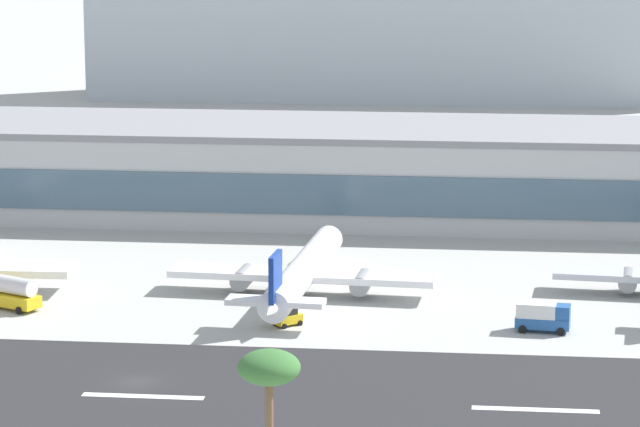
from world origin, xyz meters
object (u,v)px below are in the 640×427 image
(service_box_truck_0, at_px, (543,316))
(service_fuel_truck_1, at_px, (7,292))
(terminal_building, at_px, (337,170))
(distant_hotel_block, at_px, (385,15))
(airliner_navy_tail_gate_1, at_px, (301,274))
(palm_tree_0, at_px, (269,373))
(service_baggage_tug_2, at_px, (288,317))

(service_box_truck_0, bearing_deg, service_fuel_truck_1, -176.46)
(terminal_building, distance_m, distant_hotel_block, 139.89)
(airliner_navy_tail_gate_1, bearing_deg, palm_tree_0, -171.23)
(terminal_building, relative_size, service_baggage_tug_2, 52.67)
(terminal_building, bearing_deg, service_fuel_truck_1, -118.81)
(service_box_truck_0, bearing_deg, service_baggage_tug_2, -172.03)
(terminal_building, xyz_separation_m, service_box_truck_0, (29.38, -63.28, -5.11))
(service_fuel_truck_1, xyz_separation_m, palm_tree_0, (39.70, -60.96, 9.92))
(distant_hotel_block, relative_size, service_box_truck_0, 21.99)
(distant_hotel_block, height_order, service_baggage_tug_2, distant_hotel_block)
(terminal_building, bearing_deg, service_baggage_tug_2, -89.25)
(service_baggage_tug_2, distance_m, palm_tree_0, 58.22)
(service_box_truck_0, height_order, service_fuel_truck_1, service_fuel_truck_1)
(airliner_navy_tail_gate_1, bearing_deg, service_box_truck_0, -110.47)
(service_baggage_tug_2, relative_size, palm_tree_0, 0.25)
(service_fuel_truck_1, bearing_deg, terminal_building, -92.26)
(airliner_navy_tail_gate_1, xyz_separation_m, service_fuel_truck_1, (-33.61, -9.49, -0.74))
(airliner_navy_tail_gate_1, relative_size, palm_tree_0, 3.04)
(service_box_truck_0, xyz_separation_m, palm_tree_0, (-22.59, -57.50, 10.16))
(terminal_building, height_order, service_fuel_truck_1, terminal_building)
(palm_tree_0, bearing_deg, terminal_building, 93.22)
(airliner_navy_tail_gate_1, bearing_deg, service_fuel_truck_1, 109.60)
(distant_hotel_block, xyz_separation_m, airliner_navy_tail_gate_1, (3.27, -189.62, -16.89))
(service_box_truck_0, bearing_deg, terminal_building, 121.62)
(palm_tree_0, bearing_deg, airliner_navy_tail_gate_1, 94.94)
(airliner_navy_tail_gate_1, height_order, service_baggage_tug_2, airliner_navy_tail_gate_1)
(airliner_navy_tail_gate_1, distance_m, palm_tree_0, 71.31)
(service_box_truck_0, height_order, palm_tree_0, palm_tree_0)
(terminal_building, bearing_deg, airliner_navy_tail_gate_1, -89.20)
(service_box_truck_0, bearing_deg, palm_tree_0, -104.73)
(distant_hotel_block, distance_m, airliner_navy_tail_gate_1, 190.40)
(terminal_building, relative_size, palm_tree_0, 13.06)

